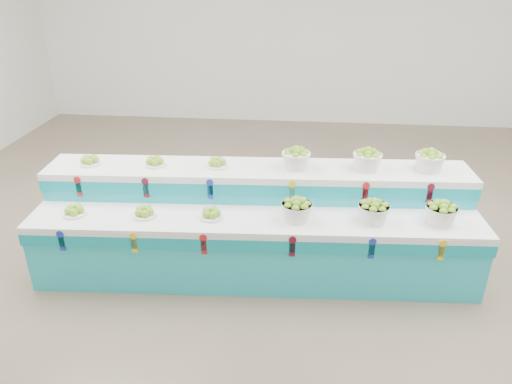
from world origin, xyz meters
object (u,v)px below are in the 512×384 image
(basket_lower_left, at_px, (297,209))
(basket_upper_right, at_px, (430,160))
(display_stand, at_px, (256,223))
(plate_upper_mid, at_px, (155,161))

(basket_lower_left, xyz_separation_m, basket_upper_right, (1.31, 0.62, 0.30))
(display_stand, height_order, basket_lower_left, display_stand)
(display_stand, distance_m, basket_lower_left, 0.58)
(plate_upper_mid, height_order, basket_upper_right, basket_upper_right)
(display_stand, bearing_deg, basket_lower_left, -34.50)
(display_stand, relative_size, basket_upper_right, 15.09)
(basket_lower_left, relative_size, basket_upper_right, 1.00)
(display_stand, bearing_deg, basket_upper_right, 8.90)
(plate_upper_mid, relative_size, basket_upper_right, 0.78)
(basket_lower_left, distance_m, basket_upper_right, 1.48)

